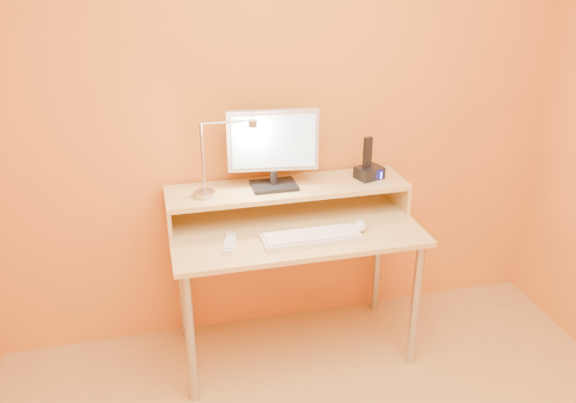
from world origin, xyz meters
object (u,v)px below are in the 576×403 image
object	(u,v)px
lamp_base	(205,194)
phone_dock	(369,173)
monitor_panel	(273,140)
keyboard	(312,238)
mouse	(360,226)
remote_control	(230,243)

from	to	relation	value
lamp_base	phone_dock	xyz separation A→B (m)	(0.84, 0.03, 0.02)
monitor_panel	keyboard	size ratio (longest dim) A/B	0.95
keyboard	mouse	xyz separation A→B (m)	(0.26, 0.05, 0.01)
keyboard	remote_control	distance (m)	0.38
phone_dock	keyboard	world-z (taller)	phone_dock
monitor_panel	mouse	world-z (taller)	monitor_panel
remote_control	lamp_base	bearing A→B (deg)	125.33
keyboard	remote_control	xyz separation A→B (m)	(-0.38, 0.04, -0.00)
mouse	remote_control	distance (m)	0.63
phone_dock	lamp_base	bearing A→B (deg)	163.78
lamp_base	mouse	bearing A→B (deg)	-16.33
phone_dock	keyboard	distance (m)	0.51
monitor_panel	lamp_base	size ratio (longest dim) A/B	4.38
lamp_base	remote_control	world-z (taller)	lamp_base
phone_dock	remote_control	bearing A→B (deg)	179.49
phone_dock	remote_control	size ratio (longest dim) A/B	0.71
remote_control	monitor_panel	bearing A→B (deg)	58.35
lamp_base	keyboard	xyz separation A→B (m)	(0.46, -0.26, -0.16)
monitor_panel	keyboard	xyz separation A→B (m)	(0.11, -0.30, -0.39)
phone_dock	remote_control	xyz separation A→B (m)	(-0.76, -0.24, -0.18)
phone_dock	keyboard	bearing A→B (deg)	-161.46
lamp_base	remote_control	distance (m)	0.28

